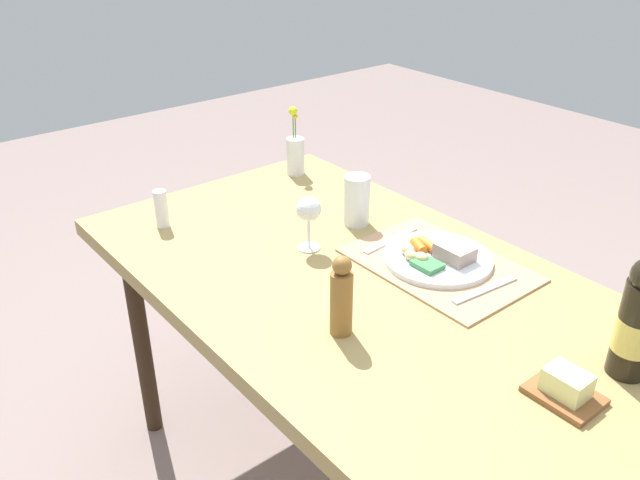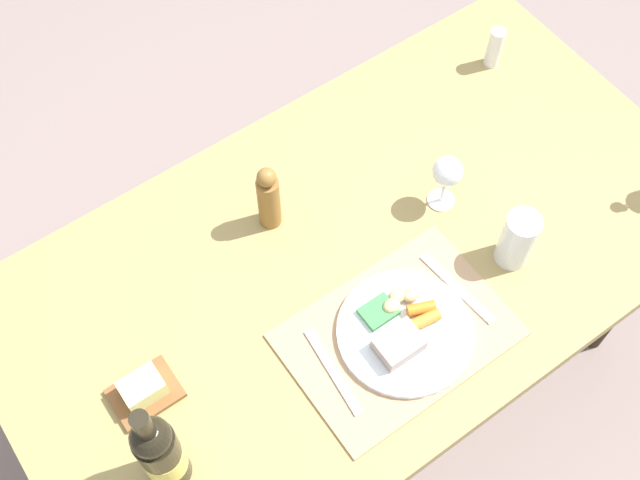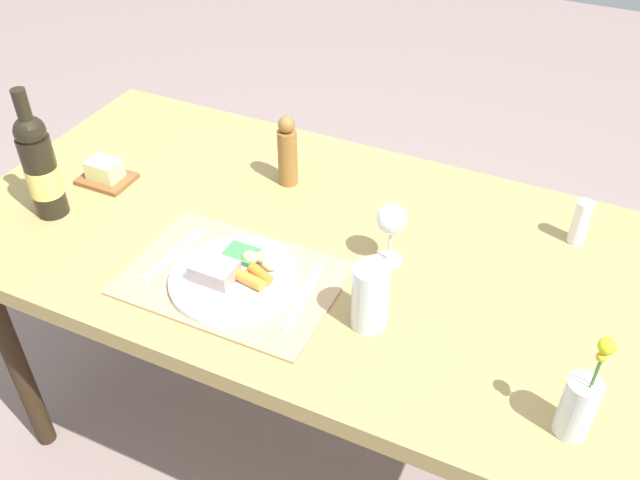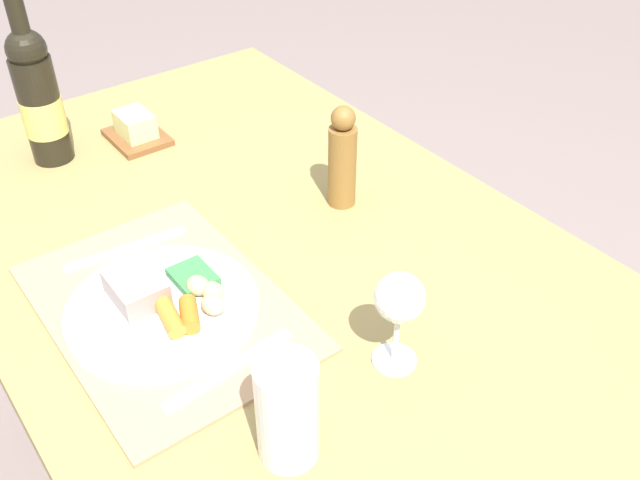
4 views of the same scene
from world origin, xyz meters
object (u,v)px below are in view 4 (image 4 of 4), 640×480
at_px(butter_dish, 136,130).
at_px(wine_glass, 399,301).
at_px(pepper_mill, 342,159).
at_px(water_tumbler, 288,416).
at_px(wine_bottle, 39,97).
at_px(dinner_plate, 163,304).
at_px(knife, 228,369).
at_px(dining_table, 294,306).
at_px(fork, 126,249).

relative_size(butter_dish, wine_glass, 0.88).
bearing_deg(wine_glass, pepper_mill, 152.37).
height_order(water_tumbler, wine_bottle, wine_bottle).
bearing_deg(butter_dish, wine_bottle, -101.65).
height_order(dinner_plate, butter_dish, butter_dish).
relative_size(dinner_plate, water_tumbler, 1.92).
bearing_deg(pepper_mill, knife, -58.72).
relative_size(dinner_plate, butter_dish, 2.13).
xyz_separation_m(water_tumbler, pepper_mill, (-0.37, 0.37, 0.03)).
bearing_deg(dining_table, knife, -58.12).
xyz_separation_m(dinner_plate, water_tumbler, (0.30, 0.01, 0.04)).
distance_m(wine_glass, pepper_mill, 0.38).
bearing_deg(dinner_plate, dining_table, 78.98).
bearing_deg(butter_dish, wine_glass, 1.08).
xyz_separation_m(dining_table, butter_dish, (-0.53, -0.01, 0.09)).
height_order(dining_table, wine_glass, wine_glass).
distance_m(wine_glass, water_tumbler, 0.20).
bearing_deg(wine_bottle, pepper_mill, 37.73).
bearing_deg(wine_bottle, wine_glass, 12.37).
distance_m(knife, butter_dish, 0.67).
xyz_separation_m(butter_dish, wine_bottle, (-0.03, -0.16, 0.11)).
height_order(dining_table, water_tumbler, water_tumbler).
relative_size(fork, wine_glass, 1.35).
bearing_deg(butter_dish, fork, -28.36).
relative_size(fork, pepper_mill, 1.08).
xyz_separation_m(dining_table, water_tumbler, (0.26, -0.19, 0.13)).
height_order(fork, wine_bottle, wine_bottle).
relative_size(knife, pepper_mill, 1.09).
bearing_deg(fork, dining_table, 47.50).
bearing_deg(dining_table, pepper_mill, 120.67).
xyz_separation_m(butter_dish, wine_glass, (0.76, 0.01, 0.09)).
relative_size(wine_glass, wine_bottle, 0.46).
height_order(dinner_plate, fork, dinner_plate).
height_order(knife, pepper_mill, pepper_mill).
relative_size(dining_table, fork, 7.83).
xyz_separation_m(wine_glass, wine_bottle, (-0.79, -0.17, 0.02)).
bearing_deg(wine_glass, wine_bottle, -167.63).
relative_size(dining_table, wine_bottle, 4.89).
distance_m(dinner_plate, butter_dish, 0.52).
distance_m(water_tumbler, wine_bottle, 0.82).
xyz_separation_m(fork, knife, (0.32, -0.00, 0.00)).
xyz_separation_m(wine_bottle, pepper_mill, (0.45, 0.35, -0.04)).
distance_m(dinner_plate, water_tumbler, 0.30).
bearing_deg(butter_dish, water_tumbler, -12.94).
distance_m(butter_dish, wine_bottle, 0.19).
bearing_deg(butter_dish, pepper_mill, 24.48).
relative_size(dining_table, dinner_plate, 5.66).
bearing_deg(fork, wine_bottle, -177.08).
relative_size(fork, butter_dish, 1.54).
bearing_deg(knife, fork, 174.67).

